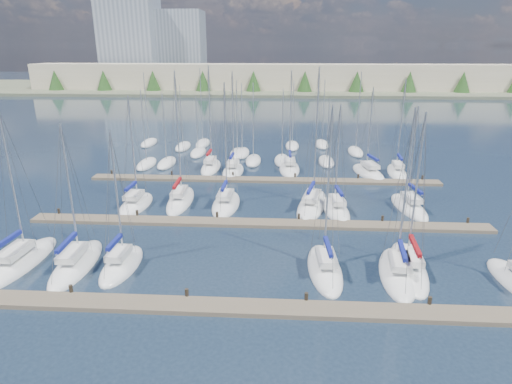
# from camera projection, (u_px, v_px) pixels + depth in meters

# --- Properties ---
(ground) EXTENTS (400.00, 400.00, 0.00)m
(ground) POSITION_uv_depth(u_px,v_px,m) (270.00, 135.00, 82.56)
(ground) COLOR #202E40
(ground) RESTS_ON ground
(dock_near) EXTENTS (44.00, 1.93, 1.10)m
(dock_near) POSITION_uv_depth(u_px,v_px,m) (245.00, 308.00, 27.76)
(dock_near) COLOR #6B5E4C
(dock_near) RESTS_ON ground
(dock_mid) EXTENTS (44.00, 1.93, 1.10)m
(dock_mid) POSITION_uv_depth(u_px,v_px,m) (257.00, 223.00, 40.98)
(dock_mid) COLOR #6B5E4C
(dock_mid) RESTS_ON ground
(dock_far) EXTENTS (44.00, 1.93, 1.10)m
(dock_far) POSITION_uv_depth(u_px,v_px,m) (264.00, 180.00, 54.20)
(dock_far) COLOR #6B5E4C
(dock_far) RESTS_ON ground
(sailboat_a) EXTENTS (3.08, 9.21, 12.96)m
(sailboat_a) POSITION_uv_depth(u_px,v_px,m) (21.00, 262.00, 33.58)
(sailboat_a) COLOR white
(sailboat_a) RESTS_ON ground
(sailboat_b) EXTENTS (3.06, 8.59, 11.75)m
(sailboat_b) POSITION_uv_depth(u_px,v_px,m) (77.00, 264.00, 33.28)
(sailboat_b) COLOR white
(sailboat_b) RESTS_ON ground
(sailboat_m) EXTENTS (3.37, 8.29, 11.38)m
(sailboat_m) POSITION_uv_depth(u_px,v_px,m) (409.00, 207.00, 45.04)
(sailboat_m) COLOR white
(sailboat_m) RESTS_ON ground
(sailboat_f) EXTENTS (3.26, 9.02, 12.65)m
(sailboat_f) POSITION_uv_depth(u_px,v_px,m) (409.00, 267.00, 32.81)
(sailboat_f) COLOR white
(sailboat_f) RESTS_ON ground
(sailboat_h) EXTENTS (3.01, 7.31, 12.31)m
(sailboat_h) POSITION_uv_depth(u_px,v_px,m) (136.00, 204.00, 45.77)
(sailboat_h) COLOR white
(sailboat_h) RESTS_ON ground
(sailboat_e) EXTENTS (3.71, 8.49, 13.10)m
(sailboat_e) POSITION_uv_depth(u_px,v_px,m) (397.00, 273.00, 31.99)
(sailboat_e) COLOR white
(sailboat_e) RESTS_ON ground
(sailboat_k) EXTENTS (4.89, 10.46, 15.08)m
(sailboat_k) POSITION_uv_depth(u_px,v_px,m) (312.00, 205.00, 45.62)
(sailboat_k) COLOR white
(sailboat_k) RESTS_ON ground
(sailboat_o) EXTENTS (2.91, 7.50, 13.99)m
(sailboat_o) POSITION_uv_depth(u_px,v_px,m) (233.00, 171.00, 58.01)
(sailboat_o) COLOR white
(sailboat_o) RESTS_ON ground
(sailboat_p) EXTENTS (2.88, 8.32, 14.01)m
(sailboat_p) POSITION_uv_depth(u_px,v_px,m) (289.00, 168.00, 59.16)
(sailboat_p) COLOR white
(sailboat_p) RESTS_ON ground
(sailboat_q) EXTENTS (4.61, 8.71, 12.03)m
(sailboat_q) POSITION_uv_depth(u_px,v_px,m) (368.00, 173.00, 57.19)
(sailboat_q) COLOR white
(sailboat_q) RESTS_ON ground
(sailboat_r) EXTENTS (2.93, 8.02, 12.99)m
(sailboat_r) POSITION_uv_depth(u_px,v_px,m) (397.00, 172.00, 57.37)
(sailboat_r) COLOR white
(sailboat_r) RESTS_ON ground
(sailboat_l) EXTENTS (3.20, 7.74, 11.62)m
(sailboat_l) POSITION_uv_depth(u_px,v_px,m) (336.00, 209.00, 44.37)
(sailboat_l) COLOR white
(sailboat_l) RESTS_ON ground
(sailboat_c) EXTENTS (2.58, 6.65, 11.36)m
(sailboat_c) POSITION_uv_depth(u_px,v_px,m) (122.00, 265.00, 33.09)
(sailboat_c) COLOR white
(sailboat_c) RESTS_ON ground
(sailboat_n) EXTENTS (2.53, 8.14, 14.61)m
(sailboat_n) POSITION_uv_depth(u_px,v_px,m) (211.00, 167.00, 59.78)
(sailboat_n) COLOR white
(sailboat_n) RESTS_ON ground
(sailboat_j) EXTENTS (2.98, 8.13, 13.59)m
(sailboat_j) POSITION_uv_depth(u_px,v_px,m) (226.00, 204.00, 45.97)
(sailboat_j) COLOR white
(sailboat_j) RESTS_ON ground
(sailboat_i) EXTENTS (2.86, 9.11, 14.64)m
(sailboat_i) POSITION_uv_depth(u_px,v_px,m) (181.00, 200.00, 46.99)
(sailboat_i) COLOR white
(sailboat_i) RESTS_ON ground
(sailboat_d) EXTENTS (2.84, 8.11, 13.17)m
(sailboat_d) POSITION_uv_depth(u_px,v_px,m) (325.00, 269.00, 32.56)
(sailboat_d) COLOR white
(sailboat_d) RESTS_ON ground
(distant_boats) EXTENTS (36.93, 20.75, 13.30)m
(distant_boats) POSITION_uv_depth(u_px,v_px,m) (240.00, 153.00, 67.38)
(distant_boats) COLOR #9EA0A5
(distant_boats) RESTS_ON ground
(shoreline) EXTENTS (400.00, 60.00, 38.00)m
(shoreline) POSITION_uv_depth(u_px,v_px,m) (243.00, 70.00, 165.67)
(shoreline) COLOR #666B51
(shoreline) RESTS_ON ground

